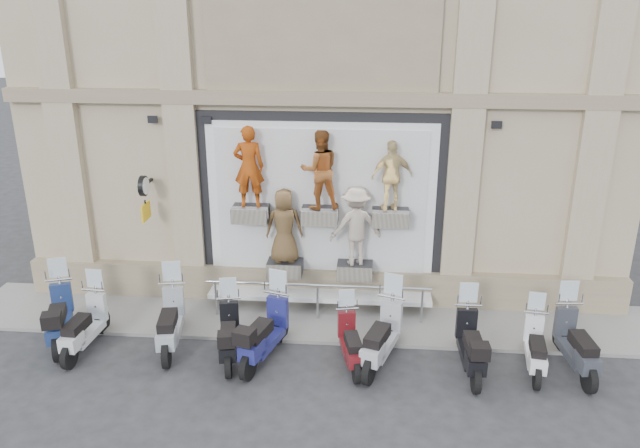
# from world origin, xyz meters

# --- Properties ---
(ground) EXTENTS (90.00, 90.00, 0.00)m
(ground) POSITION_xyz_m (0.00, 0.00, 0.00)
(ground) COLOR #2A2A2D
(ground) RESTS_ON ground
(sidewalk) EXTENTS (16.00, 2.20, 0.08)m
(sidewalk) POSITION_xyz_m (0.00, 2.10, 0.04)
(sidewalk) COLOR gray
(sidewalk) RESTS_ON ground
(building) EXTENTS (14.00, 8.60, 12.00)m
(building) POSITION_xyz_m (0.00, 7.00, 6.00)
(building) COLOR tan
(building) RESTS_ON ground
(shop_vitrine) EXTENTS (5.60, 1.00, 4.30)m
(shop_vitrine) POSITION_xyz_m (0.06, 2.74, 2.40)
(shop_vitrine) COLOR black
(shop_vitrine) RESTS_ON ground
(guard_rail) EXTENTS (5.06, 0.10, 0.93)m
(guard_rail) POSITION_xyz_m (0.00, 2.00, 0.47)
(guard_rail) COLOR #9EA0A5
(guard_rail) RESTS_ON ground
(clock_sign_bracket) EXTENTS (0.10, 0.80, 1.02)m
(clock_sign_bracket) POSITION_xyz_m (-3.90, 2.47, 2.80)
(clock_sign_bracket) COLOR black
(clock_sign_bracket) RESTS_ON ground
(scooter_a) EXTENTS (1.25, 2.12, 1.65)m
(scooter_a) POSITION_xyz_m (-5.30, 0.67, 0.83)
(scooter_a) COLOR navy
(scooter_a) RESTS_ON ground
(scooter_b) EXTENTS (0.66, 1.92, 1.54)m
(scooter_b) POSITION_xyz_m (-4.65, 0.42, 0.77)
(scooter_b) COLOR #B9BDC0
(scooter_b) RESTS_ON ground
(scooter_c) EXTENTS (0.93, 2.11, 1.66)m
(scooter_c) POSITION_xyz_m (-2.92, 0.66, 0.83)
(scooter_c) COLOR #90959C
(scooter_c) RESTS_ON ground
(scooter_d) EXTENTS (0.86, 1.91, 1.50)m
(scooter_d) POSITION_xyz_m (-1.64, 0.35, 0.75)
(scooter_d) COLOR black
(scooter_d) RESTS_ON ground
(scooter_e) EXTENTS (1.15, 2.15, 1.68)m
(scooter_e) POSITION_xyz_m (-0.91, 0.37, 0.84)
(scooter_e) COLOR navy
(scooter_e) RESTS_ON ground
(scooter_f) EXTENTS (0.84, 1.76, 1.38)m
(scooter_f) POSITION_xyz_m (0.80, 0.32, 0.69)
(scooter_f) COLOR #5A0F14
(scooter_f) RESTS_ON ground
(scooter_g) EXTENTS (1.21, 2.14, 1.67)m
(scooter_g) POSITION_xyz_m (1.40, 0.41, 0.83)
(scooter_g) COLOR #A3A4A9
(scooter_g) RESTS_ON ground
(scooter_h) EXTENTS (0.62, 1.96, 1.58)m
(scooter_h) POSITION_xyz_m (3.11, 0.30, 0.79)
(scooter_h) COLOR black
(scooter_h) RESTS_ON ground
(scooter_i) EXTENTS (0.74, 1.78, 1.41)m
(scooter_i) POSITION_xyz_m (4.37, 0.42, 0.70)
(scooter_i) COLOR white
(scooter_i) RESTS_ON ground
(scooter_j) EXTENTS (0.76, 2.03, 1.61)m
(scooter_j) POSITION_xyz_m (5.14, 0.49, 0.81)
(scooter_j) COLOR #2E3038
(scooter_j) RESTS_ON ground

